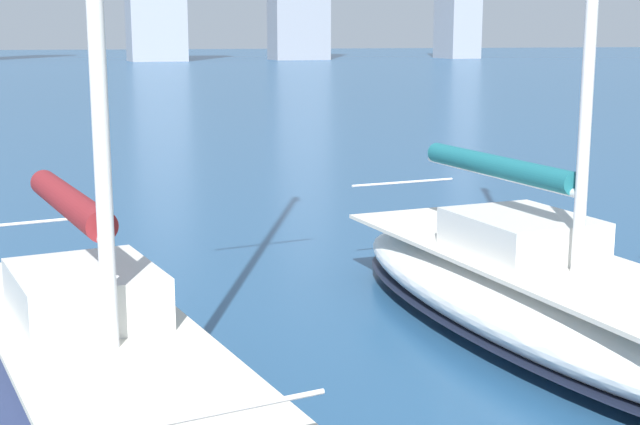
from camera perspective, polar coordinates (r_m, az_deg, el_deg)
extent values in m
ellipsoid|color=white|center=(12.99, 14.03, -5.57)|extent=(3.46, 9.39, 1.08)
ellipsoid|color=black|center=(13.08, 13.97, -6.81)|extent=(3.48, 9.44, 0.10)
cube|color=beige|center=(12.84, 14.15, -3.14)|extent=(2.88, 8.25, 0.06)
cube|color=silver|center=(13.20, 12.77, -1.33)|extent=(1.79, 2.15, 0.55)
cylinder|color=silver|center=(13.62, 11.22, 2.43)|extent=(0.43, 3.86, 0.12)
cylinder|color=#19606B|center=(13.60, 11.24, 2.93)|extent=(0.61, 3.57, 0.32)
cylinder|color=silver|center=(16.15, 5.35, 1.94)|extent=(2.04, 0.21, 0.04)
ellipsoid|color=navy|center=(9.72, -13.90, -10.99)|extent=(3.55, 7.96, 1.19)
ellipsoid|color=black|center=(9.84, -13.81, -12.76)|extent=(3.57, 8.00, 0.10)
cube|color=beige|center=(9.50, -14.08, -7.49)|extent=(2.98, 6.98, 0.06)
cube|color=silver|center=(9.84, -14.79, -5.01)|extent=(1.68, 1.89, 0.55)
cylinder|color=silver|center=(10.21, -15.73, 0.00)|extent=(0.61, 3.21, 0.12)
cylinder|color=maroon|center=(10.19, -15.76, 0.67)|extent=(0.77, 2.98, 0.32)
cylinder|color=silver|center=(6.14, -6.39, -12.57)|extent=(1.54, 0.28, 0.04)
cylinder|color=silver|center=(12.66, -17.85, -0.59)|extent=(1.78, 0.32, 0.04)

